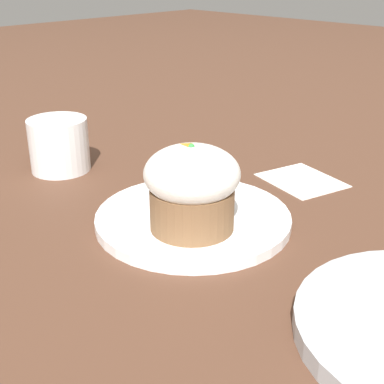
{
  "coord_description": "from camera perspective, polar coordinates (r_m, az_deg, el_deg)",
  "views": [
    {
      "loc": [
        -0.4,
        0.41,
        0.29
      ],
      "look_at": [
        -0.02,
        0.03,
        0.06
      ],
      "focal_mm": 50.0,
      "sensor_mm": 36.0,
      "label": 1
    }
  ],
  "objects": [
    {
      "name": "ground_plane",
      "position": [
        0.64,
        0.12,
        -3.32
      ],
      "size": [
        4.0,
        4.0,
        0.0
      ],
      "primitive_type": "plane",
      "color": "#513323"
    },
    {
      "name": "coffee_cup",
      "position": [
        0.81,
        -14.1,
        4.94
      ],
      "size": [
        0.12,
        0.09,
        0.08
      ],
      "color": "white",
      "rests_on": "ground_plane"
    },
    {
      "name": "carrot_cake",
      "position": [
        0.58,
        -0.0,
        0.54
      ],
      "size": [
        0.11,
        0.11,
        0.1
      ],
      "color": "brown",
      "rests_on": "dessert_plate"
    },
    {
      "name": "spoon",
      "position": [
        0.66,
        0.53,
        -1.0
      ],
      "size": [
        0.1,
        0.08,
        0.01
      ],
      "color": "#B7B7BC",
      "rests_on": "dessert_plate"
    },
    {
      "name": "dessert_plate",
      "position": [
        0.64,
        0.12,
        -2.83
      ],
      "size": [
        0.23,
        0.23,
        0.01
      ],
      "color": "white",
      "rests_on": "ground_plane"
    },
    {
      "name": "paper_napkin",
      "position": [
        0.78,
        11.63,
        1.26
      ],
      "size": [
        0.13,
        0.11,
        0.0
      ],
      "color": "white",
      "rests_on": "ground_plane"
    }
  ]
}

